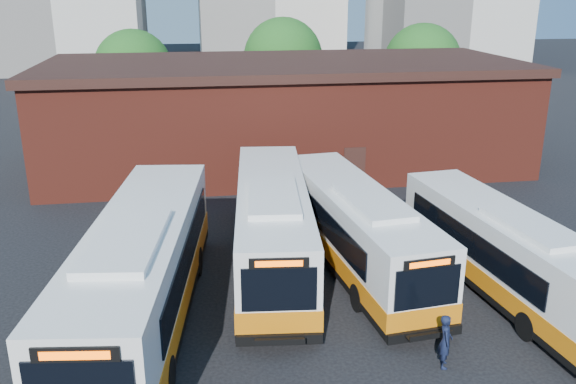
{
  "coord_description": "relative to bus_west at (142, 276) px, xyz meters",
  "views": [
    {
      "loc": [
        -5.43,
        -16.99,
        10.54
      ],
      "look_at": [
        -2.08,
        4.8,
        3.16
      ],
      "focal_mm": 38.0,
      "sensor_mm": 36.0,
      "label": 1
    }
  ],
  "objects": [
    {
      "name": "ground",
      "position": [
        7.38,
        -1.28,
        -1.72
      ],
      "size": [
        220.0,
        220.0,
        0.0
      ],
      "primitive_type": "plane",
      "color": "black"
    },
    {
      "name": "bus_west",
      "position": [
        0.0,
        0.0,
        0.0
      ],
      "size": [
        4.49,
        14.07,
        3.78
      ],
      "rotation": [
        0.0,
        0.0,
        -0.12
      ],
      "color": "silver",
      "rests_on": "ground"
    },
    {
      "name": "bus_midwest",
      "position": [
        4.73,
        3.84,
        -0.12
      ],
      "size": [
        3.87,
        13.1,
        3.52
      ],
      "rotation": [
        0.0,
        0.0,
        -0.1
      ],
      "color": "silver",
      "rests_on": "ground"
    },
    {
      "name": "bus_mideast",
      "position": [
        7.94,
        3.15,
        -0.2
      ],
      "size": [
        3.84,
        12.42,
        3.34
      ],
      "rotation": [
        0.0,
        0.0,
        0.11
      ],
      "color": "silver",
      "rests_on": "ground"
    },
    {
      "name": "bus_east",
      "position": [
        12.68,
        0.4,
        -0.28
      ],
      "size": [
        3.61,
        11.75,
        3.16
      ],
      "rotation": [
        0.0,
        0.0,
        0.11
      ],
      "color": "silver",
      "rests_on": "ground"
    },
    {
      "name": "transit_worker",
      "position": [
        8.8,
        -3.78,
        -0.88
      ],
      "size": [
        0.55,
        0.69,
        1.67
      ],
      "primitive_type": "imported",
      "rotation": [
        0.0,
        0.0,
        1.3
      ],
      "color": "black",
      "rests_on": "ground"
    },
    {
      "name": "depot_building",
      "position": [
        7.39,
        18.72,
        1.54
      ],
      "size": [
        28.6,
        12.6,
        6.4
      ],
      "color": "maroon",
      "rests_on": "ground"
    },
    {
      "name": "tree_west",
      "position": [
        -2.62,
        30.72,
        2.93
      ],
      "size": [
        6.0,
        6.0,
        7.65
      ],
      "color": "#382314",
      "rests_on": "ground"
    },
    {
      "name": "tree_mid",
      "position": [
        9.38,
        32.72,
        3.36
      ],
      "size": [
        6.56,
        6.56,
        8.36
      ],
      "color": "#382314",
      "rests_on": "ground"
    },
    {
      "name": "tree_east",
      "position": [
        20.38,
        29.72,
        3.11
      ],
      "size": [
        6.24,
        6.24,
        7.96
      ],
      "color": "#382314",
      "rests_on": "ground"
    }
  ]
}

